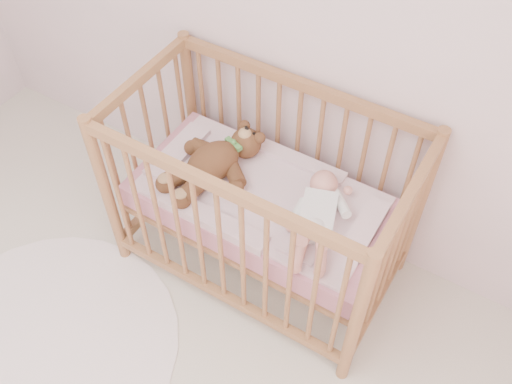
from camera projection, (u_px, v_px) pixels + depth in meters
The scene contains 6 objects.
crib at pixel (261, 201), 2.70m from camera, with size 1.36×0.76×1.00m, color #A07444, non-canonical shape.
mattress at pixel (261, 203), 2.72m from camera, with size 1.22×0.62×0.13m, color #C67B8E.
blanket at pixel (262, 193), 2.66m from camera, with size 1.10×0.58×0.06m, color pink, non-canonical shape.
baby at pixel (318, 212), 2.49m from camera, with size 0.28×0.58×0.14m, color white, non-canonical shape.
teddy_bear at pixel (213, 163), 2.67m from camera, with size 0.42×0.60×0.17m, color brown, non-canonical shape.
rug at pixel (44, 347), 2.75m from camera, with size 1.30×1.30×0.01m, color silver.
Camera 1 is at (1.04, 0.12, 2.59)m, focal length 40.00 mm.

